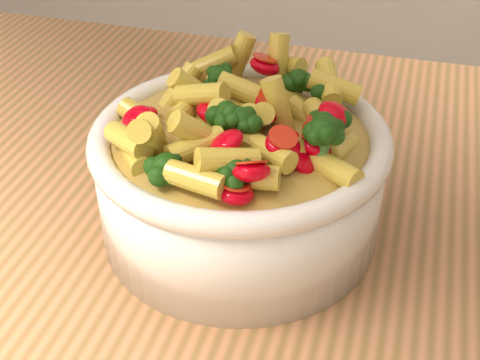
# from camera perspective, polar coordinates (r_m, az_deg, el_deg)

# --- Properties ---
(table) EXTENTS (1.20, 0.80, 0.90)m
(table) POSITION_cam_1_polar(r_m,az_deg,el_deg) (0.58, 0.16, -14.48)
(table) COLOR tan
(table) RESTS_ON ground
(serving_bowl) EXTENTS (0.22, 0.22, 0.10)m
(serving_bowl) POSITION_cam_1_polar(r_m,az_deg,el_deg) (0.51, -0.00, 0.11)
(serving_bowl) COLOR white
(serving_bowl) RESTS_ON table
(pasta_salad) EXTENTS (0.18, 0.18, 0.04)m
(pasta_salad) POSITION_cam_1_polar(r_m,az_deg,el_deg) (0.48, 0.00, 5.94)
(pasta_salad) COLOR #F7D64E
(pasta_salad) RESTS_ON serving_bowl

